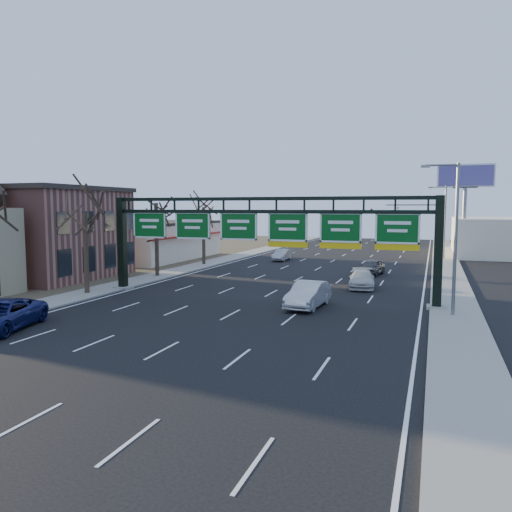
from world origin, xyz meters
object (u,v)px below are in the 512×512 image
at_px(car_silver_sedan, 308,295).
at_px(car_white_wagon, 362,279).
at_px(car_blue_suv, 1,315).
at_px(sign_gantry, 265,233).

relative_size(car_silver_sedan, car_white_wagon, 1.04).
relative_size(car_blue_suv, car_silver_sedan, 1.14).
distance_m(car_blue_suv, car_white_wagon, 25.95).
height_order(car_silver_sedan, car_white_wagon, car_silver_sedan).
bearing_deg(sign_gantry, car_silver_sedan, -30.67).
bearing_deg(sign_gantry, car_white_wagon, 49.47).
height_order(car_blue_suv, car_silver_sedan, car_silver_sedan).
bearing_deg(car_blue_suv, sign_gantry, 38.69).
height_order(car_blue_suv, car_white_wagon, car_blue_suv).
distance_m(car_blue_suv, car_silver_sedan, 17.86).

